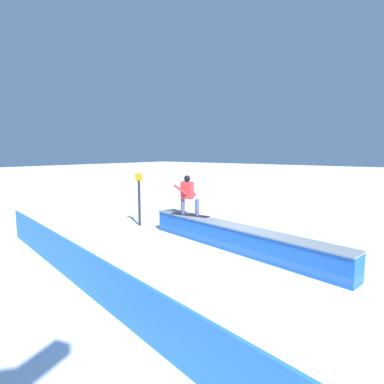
# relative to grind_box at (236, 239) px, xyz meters

# --- Properties ---
(ground_plane) EXTENTS (120.00, 120.00, 0.00)m
(ground_plane) POSITION_rel_grind_box_xyz_m (0.00, 0.00, -0.34)
(ground_plane) COLOR white
(grind_box) EXTENTS (6.96, 1.83, 0.74)m
(grind_box) POSITION_rel_grind_box_xyz_m (0.00, 0.00, 0.00)
(grind_box) COLOR blue
(grind_box) RESTS_ON ground_plane
(snowboarder) EXTENTS (1.45, 0.57, 1.39)m
(snowboarder) POSITION_rel_grind_box_xyz_m (2.13, -0.34, 1.15)
(snowboarder) COLOR black
(snowboarder) RESTS_ON grind_box
(safety_fence) EXTENTS (13.30, 2.35, 0.93)m
(safety_fence) POSITION_rel_grind_box_xyz_m (0.00, 4.59, 0.13)
(safety_fence) COLOR #2B76EC
(safety_fence) RESTS_ON ground_plane
(trail_marker) EXTENTS (0.40, 0.10, 2.09)m
(trail_marker) POSITION_rel_grind_box_xyz_m (4.62, -0.33, 0.78)
(trail_marker) COLOR #262628
(trail_marker) RESTS_ON ground_plane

